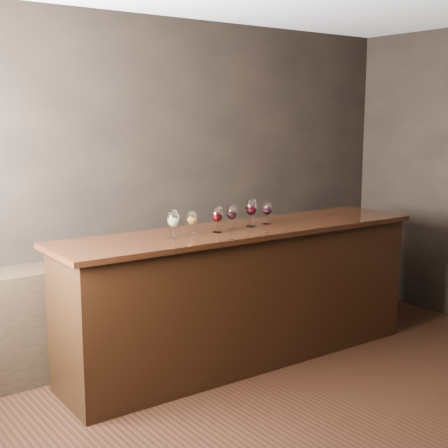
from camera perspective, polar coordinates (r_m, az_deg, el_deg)
ground at (r=4.25m, az=12.37°, el=-18.00°), size 5.00×5.00×0.00m
room_shell at (r=3.67m, az=9.65°, el=7.24°), size 5.02×4.52×2.81m
bar_counter at (r=5.06m, az=1.83°, el=-6.69°), size 3.03×0.72×1.06m
bar_top at (r=4.93m, az=1.87°, el=-0.57°), size 3.13×0.79×0.04m
back_bar_shelf at (r=5.21m, az=-9.79°, el=-7.52°), size 2.36×0.40×0.85m
glass_white at (r=4.51m, az=-4.66°, el=0.41°), size 0.08×0.08×0.20m
glass_amber at (r=4.65m, az=-2.97°, el=0.47°), size 0.07×0.07×0.17m
glass_red_a at (r=4.72m, az=-0.63°, el=0.81°), size 0.08×0.08×0.19m
glass_red_b at (r=4.84m, az=0.70°, el=1.01°), size 0.08×0.08×0.19m
glass_red_c at (r=4.98m, az=2.47°, el=1.46°), size 0.09×0.09×0.22m
glass_red_d at (r=5.10m, az=3.95°, el=1.39°), size 0.08×0.08×0.18m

